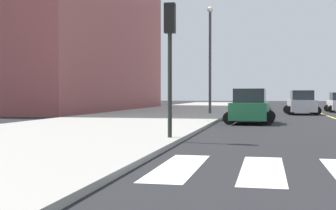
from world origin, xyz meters
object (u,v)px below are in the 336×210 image
(car_green_nearest, at_px, (250,107))
(street_lamp, at_px, (210,51))
(traffic_light_far_corner, at_px, (170,43))
(car_silver_fourth, at_px, (302,103))

(car_green_nearest, relative_size, street_lamp, 0.53)
(car_green_nearest, height_order, traffic_light_far_corner, traffic_light_far_corner)
(car_silver_fourth, height_order, street_lamp, street_lamp)
(street_lamp, bearing_deg, car_green_nearest, -70.97)
(car_green_nearest, bearing_deg, street_lamp, 111.37)
(car_green_nearest, relative_size, car_silver_fourth, 1.00)
(traffic_light_far_corner, bearing_deg, car_green_nearest, 77.79)
(car_green_nearest, xyz_separation_m, car_silver_fourth, (3.59, 12.63, 0.00))
(traffic_light_far_corner, bearing_deg, street_lamp, 92.99)
(car_green_nearest, distance_m, street_lamp, 11.05)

